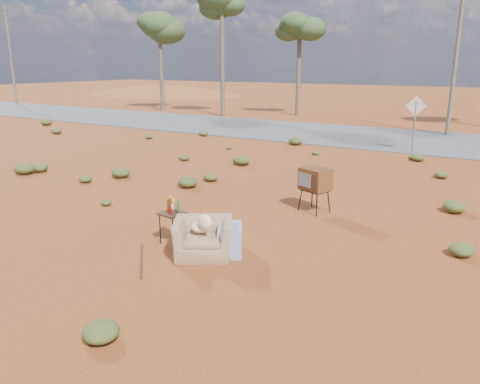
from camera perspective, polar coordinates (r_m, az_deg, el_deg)
The scene contains 14 objects.
ground at distance 9.34m, azimuth -4.75°, elevation -5.85°, with size 140.00×140.00×0.00m, color brown.
highway at distance 22.86m, azimuth 18.03°, elevation 6.21°, with size 140.00×7.00×0.04m, color #565659.
dirt_mound at distance 54.13m, azimuth -9.46°, elevation 11.62°, with size 26.00×18.00×2.00m, color brown.
armchair at distance 8.49m, azimuth -3.91°, elevation -5.01°, with size 1.34×1.29×0.90m.
tv_unit at distance 10.98m, azimuth 9.14°, elevation 1.49°, with size 0.78×0.71×1.04m.
side_table at distance 9.09m, azimuth -8.30°, elevation -2.29°, with size 0.47×0.47×0.88m.
rusty_bar at distance 8.53m, azimuth -11.93°, elevation -8.12°, with size 0.04×0.04×1.48m, color #522C16.
road_sign at distance 19.45m, azimuth 20.57°, elevation 8.91°, with size 0.78×0.06×2.19m.
eucalyptus_far_left at distance 35.68m, azimuth -9.82°, elevation 19.31°, with size 3.20×3.20×7.10m.
eucalyptus_left at distance 31.36m, azimuth -2.24°, elevation 21.87°, with size 3.20×3.20×8.10m.
eucalyptus_near_left at distance 31.93m, azimuth 7.31°, elevation 19.01°, with size 3.20×3.20×6.60m.
utility_pole_west at distance 44.53m, azimuth -26.20°, elevation 14.88°, with size 1.40×0.20×8.00m.
utility_pole_center at distance 24.73m, azimuth 24.97°, elevation 15.82°, with size 1.40×0.20×8.00m.
scrub_patch at distance 13.30m, azimuth 3.54°, elevation 1.28°, with size 17.49×8.07×0.33m.
Camera 1 is at (5.17, -7.01, 3.38)m, focal length 35.00 mm.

